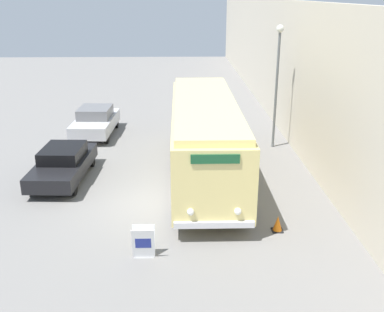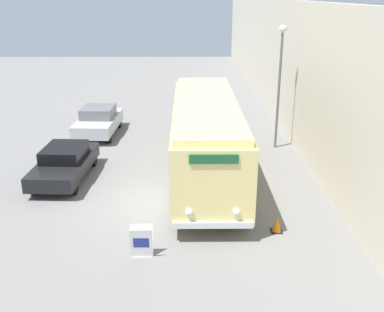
# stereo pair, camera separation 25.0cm
# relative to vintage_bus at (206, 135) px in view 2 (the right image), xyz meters

# --- Properties ---
(ground_plane) EXTENTS (80.00, 80.00, 0.00)m
(ground_plane) POSITION_rel_vintage_bus_xyz_m (-1.88, -2.56, -1.84)
(ground_plane) COLOR slate
(building_wall_right) EXTENTS (0.30, 60.00, 6.93)m
(building_wall_right) POSITION_rel_vintage_bus_xyz_m (4.72, 7.44, 1.63)
(building_wall_right) COLOR beige
(building_wall_right) RESTS_ON ground_plane
(vintage_bus) EXTENTS (2.60, 10.71, 3.24)m
(vintage_bus) POSITION_rel_vintage_bus_xyz_m (0.00, 0.00, 0.00)
(vintage_bus) COLOR black
(vintage_bus) RESTS_ON ground_plane
(sign_board) EXTENTS (0.66, 0.37, 0.97)m
(sign_board) POSITION_rel_vintage_bus_xyz_m (-2.10, -6.06, -1.37)
(sign_board) COLOR gray
(sign_board) RESTS_ON ground_plane
(streetlamp) EXTENTS (0.36, 0.36, 5.90)m
(streetlamp) POSITION_rel_vintage_bus_xyz_m (3.63, 3.79, 2.03)
(streetlamp) COLOR #595E60
(streetlamp) RESTS_ON ground_plane
(parked_car_near) EXTENTS (2.04, 4.51, 1.37)m
(parked_car_near) POSITION_rel_vintage_bus_xyz_m (-5.82, -0.14, -1.14)
(parked_car_near) COLOR black
(parked_car_near) RESTS_ON ground_plane
(parked_car_mid) EXTENTS (2.11, 4.31, 1.51)m
(parked_car_mid) POSITION_rel_vintage_bus_xyz_m (-5.57, 6.04, -1.08)
(parked_car_mid) COLOR black
(parked_car_mid) RESTS_ON ground_plane
(traffic_cone) EXTENTS (0.36, 0.36, 0.53)m
(traffic_cone) POSITION_rel_vintage_bus_xyz_m (2.12, -4.65, -1.58)
(traffic_cone) COLOR black
(traffic_cone) RESTS_ON ground_plane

